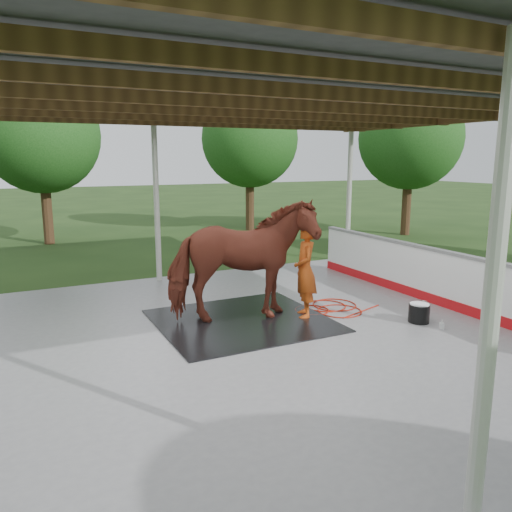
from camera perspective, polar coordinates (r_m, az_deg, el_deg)
name	(u,v)px	position (r m, az deg, el deg)	size (l,w,h in m)	color
ground	(237,344)	(8.39, -2.17, -10.00)	(100.00, 100.00, 0.00)	#1E3814
concrete_slab	(237,342)	(8.38, -2.17, -9.84)	(12.00, 10.00, 0.05)	slate
pavilion_structure	(235,94)	(7.88, -2.39, 18.00)	(12.60, 10.60, 4.05)	beige
dasher_board	(443,280)	(10.84, 20.59, -2.54)	(0.16, 8.00, 1.15)	#B50F14
tree_belt	(230,112)	(8.80, -3.00, 16.11)	(28.00, 28.00, 5.80)	#382314
rubber_mat	(242,320)	(9.33, -1.59, -7.38)	(3.05, 2.86, 0.02)	black
horse	(242,261)	(9.04, -1.63, -0.57)	(1.21, 2.65, 2.24)	maroon
handler	(305,270)	(9.40, 5.64, -1.65)	(0.66, 0.43, 1.80)	#C44914
wash_bucket	(419,313)	(9.70, 18.13, -6.17)	(0.38, 0.38, 0.35)	black
soap_bottle_a	(423,308)	(10.10, 18.57, -5.67)	(0.12, 0.12, 0.31)	silver
soap_bottle_b	(442,324)	(9.48, 20.47, -7.33)	(0.08, 0.08, 0.17)	#338CD8
hose_coil	(330,308)	(10.20, 8.47, -5.86)	(1.76, 1.28, 0.02)	#9D1B0B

